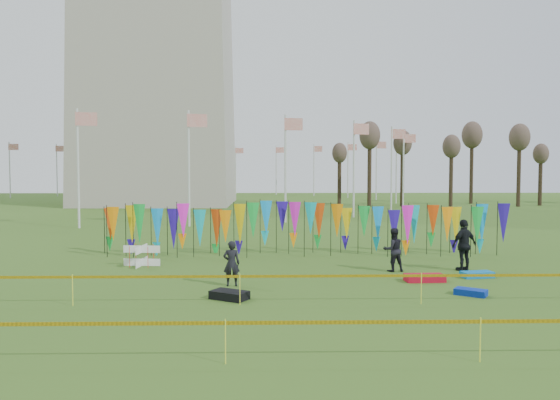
{
  "coord_description": "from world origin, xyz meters",
  "views": [
    {
      "loc": [
        -1.26,
        -16.78,
        3.8
      ],
      "look_at": [
        -0.78,
        6.0,
        2.61
      ],
      "focal_mm": 35.0,
      "sensor_mm": 36.0,
      "label": 1
    }
  ],
  "objects_px": {
    "person_left": "(231,263)",
    "kite_bag_teal": "(477,274)",
    "kite_bag_blue": "(471,292)",
    "box_kite": "(142,256)",
    "person_right": "(464,245)",
    "person_mid": "(393,250)",
    "kite_bag_black": "(229,295)",
    "kite_bag_red": "(425,278)"
  },
  "relations": [
    {
      "from": "person_left",
      "to": "person_mid",
      "type": "distance_m",
      "value": 6.49
    },
    {
      "from": "box_kite",
      "to": "kite_bag_red",
      "type": "height_order",
      "value": "box_kite"
    },
    {
      "from": "box_kite",
      "to": "person_mid",
      "type": "height_order",
      "value": "person_mid"
    },
    {
      "from": "kite_bag_teal",
      "to": "kite_bag_red",
      "type": "bearing_deg",
      "value": -162.28
    },
    {
      "from": "kite_bag_blue",
      "to": "kite_bag_red",
      "type": "height_order",
      "value": "kite_bag_red"
    },
    {
      "from": "kite_bag_blue",
      "to": "kite_bag_black",
      "type": "relative_size",
      "value": 0.85
    },
    {
      "from": "kite_bag_red",
      "to": "person_right",
      "type": "bearing_deg",
      "value": 44.02
    },
    {
      "from": "kite_bag_teal",
      "to": "box_kite",
      "type": "bearing_deg",
      "value": 168.3
    },
    {
      "from": "person_left",
      "to": "person_mid",
      "type": "height_order",
      "value": "person_mid"
    },
    {
      "from": "kite_bag_red",
      "to": "kite_bag_black",
      "type": "distance_m",
      "value": 7.03
    },
    {
      "from": "person_left",
      "to": "kite_bag_teal",
      "type": "height_order",
      "value": "person_left"
    },
    {
      "from": "box_kite",
      "to": "kite_bag_teal",
      "type": "distance_m",
      "value": 12.85
    },
    {
      "from": "box_kite",
      "to": "person_left",
      "type": "relative_size",
      "value": 0.56
    },
    {
      "from": "person_left",
      "to": "kite_bag_black",
      "type": "bearing_deg",
      "value": 87.89
    },
    {
      "from": "kite_bag_blue",
      "to": "kite_bag_teal",
      "type": "xyz_separation_m",
      "value": [
        1.27,
        2.81,
        0.01
      ]
    },
    {
      "from": "person_mid",
      "to": "person_left",
      "type": "bearing_deg",
      "value": 12.65
    },
    {
      "from": "box_kite",
      "to": "kite_bag_black",
      "type": "relative_size",
      "value": 0.78
    },
    {
      "from": "box_kite",
      "to": "kite_bag_red",
      "type": "distance_m",
      "value": 11.0
    },
    {
      "from": "kite_bag_black",
      "to": "person_left",
      "type": "bearing_deg",
      "value": 91.88
    },
    {
      "from": "person_mid",
      "to": "kite_bag_black",
      "type": "distance_m",
      "value": 7.42
    },
    {
      "from": "kite_bag_red",
      "to": "person_left",
      "type": "bearing_deg",
      "value": -174.66
    },
    {
      "from": "person_right",
      "to": "kite_bag_red",
      "type": "bearing_deg",
      "value": 18.78
    },
    {
      "from": "box_kite",
      "to": "person_left",
      "type": "distance_m",
      "value": 5.5
    },
    {
      "from": "box_kite",
      "to": "person_right",
      "type": "xyz_separation_m",
      "value": [
        12.59,
        -1.25,
        0.56
      ]
    },
    {
      "from": "person_left",
      "to": "kite_bag_teal",
      "type": "xyz_separation_m",
      "value": [
        8.72,
        1.29,
        -0.65
      ]
    },
    {
      "from": "kite_bag_teal",
      "to": "kite_bag_black",
      "type": "bearing_deg",
      "value": -159.94
    },
    {
      "from": "kite_bag_red",
      "to": "kite_bag_black",
      "type": "xyz_separation_m",
      "value": [
        -6.57,
        -2.49,
        0.0
      ]
    },
    {
      "from": "person_left",
      "to": "person_right",
      "type": "distance_m",
      "value": 9.12
    },
    {
      "from": "person_right",
      "to": "kite_bag_blue",
      "type": "height_order",
      "value": "person_right"
    },
    {
      "from": "kite_bag_blue",
      "to": "kite_bag_black",
      "type": "distance_m",
      "value": 7.39
    },
    {
      "from": "kite_bag_black",
      "to": "kite_bag_teal",
      "type": "xyz_separation_m",
      "value": [
        8.66,
        3.16,
        -0.02
      ]
    },
    {
      "from": "kite_bag_blue",
      "to": "kite_bag_teal",
      "type": "bearing_deg",
      "value": 65.56
    },
    {
      "from": "box_kite",
      "to": "kite_bag_teal",
      "type": "height_order",
      "value": "box_kite"
    },
    {
      "from": "person_right",
      "to": "kite_bag_black",
      "type": "relative_size",
      "value": 1.82
    },
    {
      "from": "box_kite",
      "to": "kite_bag_black",
      "type": "distance_m",
      "value": 6.98
    },
    {
      "from": "person_right",
      "to": "person_left",
      "type": "bearing_deg",
      "value": -8.38
    },
    {
      "from": "person_right",
      "to": "kite_bag_teal",
      "type": "height_order",
      "value": "person_right"
    },
    {
      "from": "kite_bag_red",
      "to": "kite_bag_teal",
      "type": "relative_size",
      "value": 1.19
    },
    {
      "from": "kite_bag_black",
      "to": "kite_bag_teal",
      "type": "bearing_deg",
      "value": 20.06
    },
    {
      "from": "person_mid",
      "to": "person_right",
      "type": "bearing_deg",
      "value": 171.59
    },
    {
      "from": "person_left",
      "to": "kite_bag_red",
      "type": "bearing_deg",
      "value": -178.66
    },
    {
      "from": "kite_bag_teal",
      "to": "person_mid",
      "type": "bearing_deg",
      "value": 155.3
    }
  ]
}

